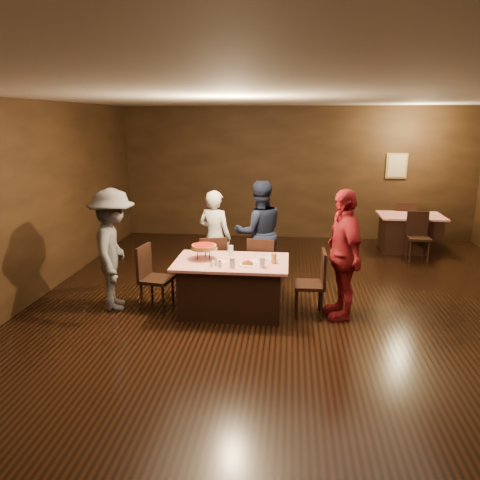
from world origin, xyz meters
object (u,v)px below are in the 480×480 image
(main_table, at_px, (232,287))
(chair_end_left, at_px, (157,278))
(chair_far_left, at_px, (213,264))
(chair_back_near, at_px, (419,237))
(diner_red_shirt, at_px, (343,254))
(diner_grey_knit, at_px, (114,250))
(glass_front_left, at_px, (232,263))
(glass_front_right, at_px, (262,262))
(glass_amber, at_px, (274,258))
(back_table, at_px, (409,233))
(glass_back, at_px, (231,250))
(chair_far_right, at_px, (263,266))
(pizza_stand, at_px, (204,247))
(chair_back_far, at_px, (403,223))
(diner_navy_hoodie, at_px, (259,233))
(diner_white_jacket, at_px, (215,238))
(chair_end_right, at_px, (309,283))
(plate_empty, at_px, (271,259))

(main_table, xyz_separation_m, chair_end_left, (-1.10, 0.00, 0.09))
(chair_far_left, distance_m, chair_back_near, 4.32)
(main_table, relative_size, diner_red_shirt, 0.88)
(diner_grey_knit, xyz_separation_m, glass_front_left, (1.76, -0.28, -0.05))
(glass_front_right, bearing_deg, glass_amber, 53.13)
(diner_red_shirt, distance_m, glass_front_left, 1.53)
(back_table, distance_m, glass_back, 4.76)
(chair_far_left, relative_size, glass_back, 6.79)
(glass_front_left, bearing_deg, glass_front_right, 7.13)
(main_table, xyz_separation_m, chair_back_near, (3.33, 2.93, 0.09))
(chair_far_right, distance_m, chair_back_near, 3.65)
(chair_far_right, relative_size, diner_grey_knit, 0.54)
(chair_far_right, bearing_deg, chair_far_left, 8.17)
(chair_far_left, distance_m, chair_far_right, 0.80)
(pizza_stand, bearing_deg, glass_amber, -5.71)
(chair_end_left, xyz_separation_m, glass_front_left, (1.15, -0.30, 0.37))
(chair_end_left, bearing_deg, chair_back_near, -46.97)
(chair_back_far, distance_m, pizza_stand, 5.62)
(chair_far_left, relative_size, diner_navy_hoodie, 0.54)
(diner_grey_knit, distance_m, glass_back, 1.69)
(diner_grey_knit, distance_m, pizza_stand, 1.31)
(diner_navy_hoodie, distance_m, diner_red_shirt, 1.80)
(main_table, distance_m, back_table, 4.92)
(chair_back_far, bearing_deg, diner_grey_knit, 44.97)
(chair_far_left, height_order, chair_end_left, same)
(chair_far_left, relative_size, glass_front_right, 6.79)
(chair_back_near, height_order, pizza_stand, pizza_stand)
(chair_end_left, xyz_separation_m, glass_amber, (1.70, -0.05, 0.37))
(pizza_stand, distance_m, glass_back, 0.44)
(pizza_stand, xyz_separation_m, glass_back, (0.35, 0.25, -0.11))
(diner_red_shirt, height_order, glass_front_left, diner_red_shirt)
(back_table, bearing_deg, chair_back_far, 90.00)
(diner_grey_knit, bearing_deg, glass_amber, -105.28)
(glass_front_left, height_order, glass_amber, same)
(diner_white_jacket, bearing_deg, chair_far_right, 172.63)
(chair_far_right, relative_size, glass_amber, 6.79)
(chair_end_left, height_order, chair_back_near, same)
(back_table, height_order, chair_end_left, chair_end_left)
(back_table, distance_m, diner_grey_knit, 6.24)
(diner_white_jacket, relative_size, glass_front_left, 11.39)
(diner_navy_hoodie, bearing_deg, glass_amber, 85.48)
(chair_end_left, xyz_separation_m, diner_grey_knit, (-0.61, -0.02, 0.41))
(pizza_stand, relative_size, glass_front_right, 2.71)
(diner_white_jacket, bearing_deg, chair_far_left, 114.00)
(chair_end_right, xyz_separation_m, pizza_stand, (-1.50, 0.05, 0.48))
(chair_far_right, bearing_deg, diner_navy_hoodie, -72.16)
(diner_white_jacket, bearing_deg, glass_amber, 150.13)
(plate_empty, bearing_deg, chair_far_left, 147.72)
(chair_end_left, height_order, chair_end_right, same)
(pizza_stand, relative_size, plate_empty, 1.52)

